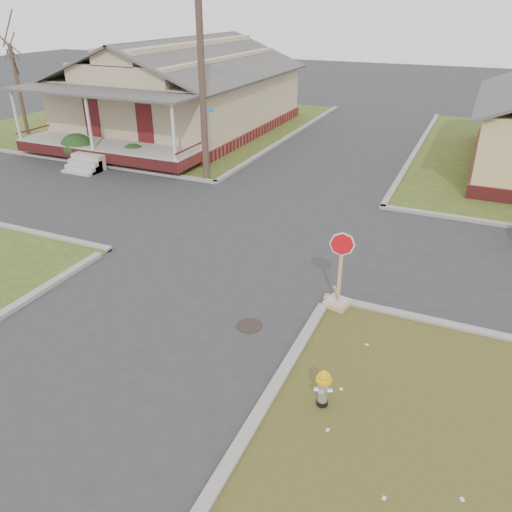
% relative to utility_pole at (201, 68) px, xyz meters
% --- Properties ---
extents(ground, '(120.00, 120.00, 0.00)m').
position_rel_utility_pole_xyz_m(ground, '(4.20, -8.90, -4.66)').
color(ground, '#2B2C2E').
rests_on(ground, ground).
extents(verge_far_left, '(19.00, 19.00, 0.05)m').
position_rel_utility_pole_xyz_m(verge_far_left, '(-8.80, 9.10, -4.64)').
color(verge_far_left, '#344518').
rests_on(verge_far_left, ground).
extents(curbs, '(80.00, 40.00, 0.12)m').
position_rel_utility_pole_xyz_m(curbs, '(4.20, -3.90, -4.66)').
color(curbs, gray).
rests_on(curbs, ground).
extents(manhole, '(0.64, 0.64, 0.01)m').
position_rel_utility_pole_xyz_m(manhole, '(6.40, -9.40, -4.66)').
color(manhole, black).
rests_on(manhole, ground).
extents(corner_house, '(10.10, 15.50, 5.30)m').
position_rel_utility_pole_xyz_m(corner_house, '(-5.80, 7.78, -2.38)').
color(corner_house, maroon).
rests_on(corner_house, ground).
extents(utility_pole, '(1.80, 0.28, 9.00)m').
position_rel_utility_pole_xyz_m(utility_pole, '(0.00, 0.00, 0.00)').
color(utility_pole, '#402C25').
rests_on(utility_pole, ground).
extents(tree_far_left, '(0.22, 0.22, 4.90)m').
position_rel_utility_pole_xyz_m(tree_far_left, '(-13.80, 3.10, -2.16)').
color(tree_far_left, '#402C25').
rests_on(tree_far_left, verge_far_left).
extents(fire_hydrant, '(0.30, 0.30, 0.82)m').
position_rel_utility_pole_xyz_m(fire_hydrant, '(8.81, -11.28, -4.16)').
color(fire_hydrant, black).
rests_on(fire_hydrant, ground).
extents(stop_sign, '(0.59, 0.57, 2.07)m').
position_rel_utility_pole_xyz_m(stop_sign, '(8.11, -7.73, -4.17)').
color(stop_sign, tan).
rests_on(stop_sign, ground).
extents(hedge_left, '(1.59, 1.30, 1.21)m').
position_rel_utility_pole_xyz_m(hedge_left, '(-7.23, 0.07, -4.01)').
color(hedge_left, '#193513').
rests_on(hedge_left, verge_far_left).
extents(hedge_right, '(1.30, 1.07, 0.99)m').
position_rel_utility_pole_xyz_m(hedge_right, '(-4.31, 0.64, -4.11)').
color(hedge_right, '#193513').
rests_on(hedge_right, verge_far_left).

